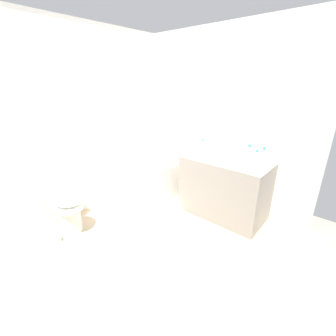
{
  "coord_description": "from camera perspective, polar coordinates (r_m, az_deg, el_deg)",
  "views": [
    {
      "loc": [
        -1.55,
        -1.69,
        1.83
      ],
      "look_at": [
        0.6,
        0.18,
        0.74
      ],
      "focal_mm": 24.28,
      "sensor_mm": 36.0,
      "label": 1
    }
  ],
  "objects": [
    {
      "name": "drinking_glass_2",
      "position": [
        3.3,
        11.5,
        3.74
      ],
      "size": [
        0.06,
        0.06,
        0.08
      ],
      "primitive_type": "cylinder",
      "color": "white",
      "rests_on": "vanity_counter"
    },
    {
      "name": "drinking_glass_1",
      "position": [
        3.25,
        10.07,
        3.69
      ],
      "size": [
        0.07,
        0.07,
        0.09
      ],
      "primitive_type": "cylinder",
      "color": "white",
      "rests_on": "vanity_counter"
    },
    {
      "name": "bath_mat",
      "position": [
        3.49,
        -0.15,
        -10.61
      ],
      "size": [
        0.58,
        0.34,
        0.01
      ],
      "primitive_type": "cube",
      "color": "white",
      "rests_on": "ground_plane"
    },
    {
      "name": "toilet",
      "position": [
        3.18,
        -24.12,
        -9.18
      ],
      "size": [
        0.37,
        0.52,
        0.69
      ],
      "rotation": [
        0.0,
        0.0,
        -1.5
      ],
      "color": "white",
      "rests_on": "ground_plane"
    },
    {
      "name": "water_bottle_0",
      "position": [
        3.0,
        22.71,
        2.34
      ],
      "size": [
        0.06,
        0.06,
        0.25
      ],
      "color": "silver",
      "rests_on": "vanity_counter"
    },
    {
      "name": "sink_faucet",
      "position": [
        3.31,
        16.15,
        3.33
      ],
      "size": [
        0.12,
        0.15,
        0.08
      ],
      "color": "#B4B4B9",
      "rests_on": "vanity_counter"
    },
    {
      "name": "water_bottle_2",
      "position": [
        3.31,
        8.69,
        5.23
      ],
      "size": [
        0.06,
        0.06,
        0.23
      ],
      "color": "silver",
      "rests_on": "vanity_counter"
    },
    {
      "name": "drinking_glass_0",
      "position": [
        3.41,
        7.59,
        4.63
      ],
      "size": [
        0.07,
        0.07,
        0.08
      ],
      "primitive_type": "cylinder",
      "color": "white",
      "rests_on": "vanity_counter"
    },
    {
      "name": "wall_right_mirror",
      "position": [
        3.56,
        12.46,
        11.53
      ],
      "size": [
        0.1,
        2.9,
        2.56
      ],
      "primitive_type": "cube",
      "color": "white",
      "rests_on": "ground_plane"
    },
    {
      "name": "ground_plane",
      "position": [
        2.93,
        -5.25,
        -17.78
      ],
      "size": [
        3.97,
        3.97,
        0.0
      ],
      "primitive_type": "plane",
      "color": "tan"
    },
    {
      "name": "vanity_counter",
      "position": [
        3.33,
        13.84,
        -4.78
      ],
      "size": [
        0.63,
        1.16,
        0.84
      ],
      "primitive_type": "cube",
      "color": "gray",
      "rests_on": "ground_plane"
    },
    {
      "name": "sink_basin",
      "position": [
        3.16,
        14.68,
        2.53
      ],
      "size": [
        0.31,
        0.31,
        0.06
      ],
      "primitive_type": "cylinder",
      "color": "white",
      "rests_on": "vanity_counter"
    },
    {
      "name": "water_bottle_1",
      "position": [
        3.03,
        21.25,
        2.24
      ],
      "size": [
        0.06,
        0.06,
        0.2
      ],
      "color": "silver",
      "rests_on": "vanity_counter"
    },
    {
      "name": "bathtub",
      "position": [
        3.74,
        -6.79,
        -3.39
      ],
      "size": [
        1.45,
        0.77,
        1.28
      ],
      "color": "white",
      "rests_on": "ground_plane"
    },
    {
      "name": "wall_back_tiled",
      "position": [
        3.41,
        -21.58,
        10.18
      ],
      "size": [
        3.37,
        0.1,
        2.56
      ],
      "primitive_type": "cube",
      "color": "white",
      "rests_on": "ground_plane"
    },
    {
      "name": "toilet_paper_roll",
      "position": [
        3.17,
        -26.27,
        -15.71
      ],
      "size": [
        0.11,
        0.11,
        0.1
      ],
      "primitive_type": "cylinder",
      "color": "white",
      "rests_on": "ground_plane"
    },
    {
      "name": "water_bottle_3",
      "position": [
        3.08,
        19.56,
        3.18
      ],
      "size": [
        0.07,
        0.07,
        0.24
      ],
      "color": "silver",
      "rests_on": "vanity_counter"
    }
  ]
}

